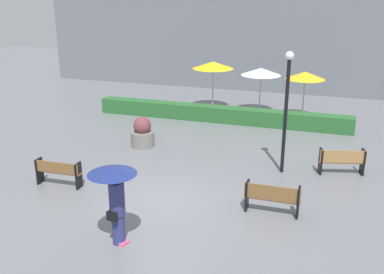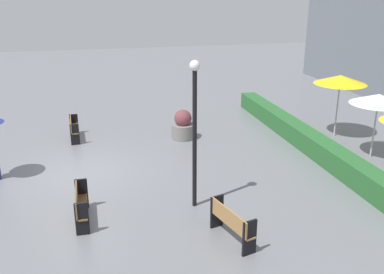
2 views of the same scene
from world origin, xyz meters
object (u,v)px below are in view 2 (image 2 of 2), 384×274
(planter_pot, at_px, (183,126))
(patio_umbrella_white, at_px, (379,99))
(patio_umbrella_yellow, at_px, (340,80))
(bench_near_left, at_px, (73,127))
(lamp_post, at_px, (195,121))
(bench_near_right, at_px, (80,203))
(bench_far_right, at_px, (231,222))

(planter_pot, bearing_deg, patio_umbrella_white, 59.84)
(patio_umbrella_yellow, bearing_deg, bench_near_left, -101.50)
(patio_umbrella_yellow, bearing_deg, lamp_post, -57.84)
(bench_near_left, height_order, patio_umbrella_white, patio_umbrella_white)
(bench_near_left, relative_size, bench_near_right, 1.00)
(bench_near_right, height_order, patio_umbrella_white, patio_umbrella_white)
(bench_near_right, bearing_deg, patio_umbrella_white, 101.85)
(bench_near_right, distance_m, lamp_post, 3.68)
(planter_pot, bearing_deg, patio_umbrella_yellow, 79.35)
(planter_pot, xyz_separation_m, patio_umbrella_white, (3.57, 6.15, 1.63))
(bench_near_right, bearing_deg, bench_far_right, 62.71)
(patio_umbrella_white, bearing_deg, bench_near_right, -78.15)
(bench_far_right, bearing_deg, bench_near_left, -156.02)
(planter_pot, bearing_deg, bench_near_left, -102.71)
(bench_near_right, bearing_deg, bench_near_left, -177.76)
(bench_near_right, distance_m, patio_umbrella_white, 10.52)
(planter_pot, relative_size, lamp_post, 0.29)
(bench_far_right, bearing_deg, bench_near_right, -117.29)
(bench_near_right, xyz_separation_m, planter_pot, (-5.71, 4.03, 0.00))
(bench_far_right, height_order, patio_umbrella_yellow, patio_umbrella_yellow)
(bench_far_right, height_order, patio_umbrella_white, patio_umbrella_white)
(bench_far_right, height_order, bench_near_right, same)
(bench_near_left, relative_size, patio_umbrella_white, 0.66)
(lamp_post, bearing_deg, planter_pot, 170.58)
(lamp_post, xyz_separation_m, patio_umbrella_white, (-2.03, 7.08, -0.35))
(bench_far_right, xyz_separation_m, patio_umbrella_yellow, (-6.37, 6.65, 1.83))
(bench_near_left, distance_m, bench_near_right, 6.68)
(lamp_post, bearing_deg, bench_far_right, 12.33)
(bench_near_right, xyz_separation_m, patio_umbrella_white, (-2.14, 10.18, 1.63))
(bench_near_left, bearing_deg, planter_pot, 77.29)
(bench_near_right, height_order, planter_pot, planter_pot)
(bench_far_right, relative_size, patio_umbrella_white, 0.66)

